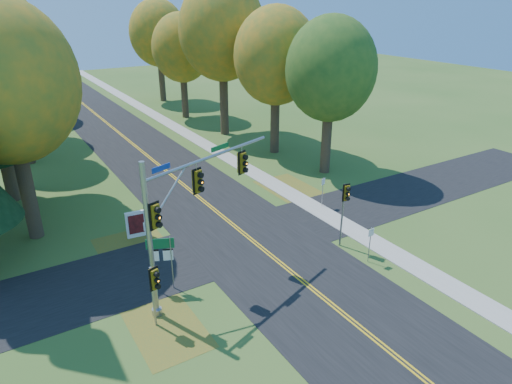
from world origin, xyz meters
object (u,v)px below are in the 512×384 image
east_signal_pole (345,200)px  info_kiosk (136,224)px  route_sign_cluster (161,253)px  traffic_mast (184,206)px

east_signal_pole → info_kiosk: 12.81m
east_signal_pole → route_sign_cluster: bearing=-179.5°
route_sign_cluster → east_signal_pole: bearing=15.7°
traffic_mast → east_signal_pole: size_ratio=1.95×
traffic_mast → east_signal_pole: 9.88m
traffic_mast → route_sign_cluster: bearing=109.8°
traffic_mast → east_signal_pole: traffic_mast is taller
east_signal_pole → info_kiosk: size_ratio=2.36×
east_signal_pole → info_kiosk: bearing=151.4°
east_signal_pole → info_kiosk: (-10.02, 7.67, -2.24)m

